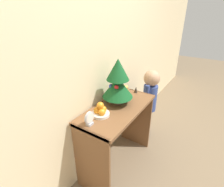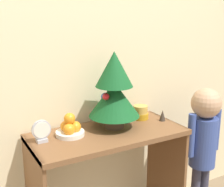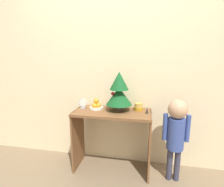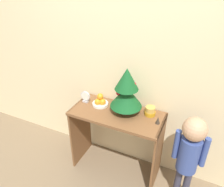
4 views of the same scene
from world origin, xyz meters
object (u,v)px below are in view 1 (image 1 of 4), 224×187
Objects in this scene: mini_tree at (118,82)px; desk_clock at (90,119)px; singing_bowl at (124,90)px; figurine at (136,90)px; fruit_bowl at (101,111)px; child_figure at (150,94)px.

desk_clock is at bearing -179.22° from mini_tree.
singing_bowl reaches higher than figurine.
mini_tree reaches higher than fruit_bowl.
figurine is at bearing -8.18° from mini_tree.
child_figure reaches higher than fruit_bowl.
figurine is (0.80, -0.04, -0.03)m from desk_clock.
mini_tree is 2.83× the size of fruit_bowl.
desk_clock is 0.80m from figurine.
child_figure is at bearing -9.77° from mini_tree.
child_figure is (0.43, -0.17, -0.18)m from singing_bowl.
singing_bowl is at bearing 158.66° from child_figure.
fruit_bowl is 0.63m from figurine.
desk_clock is (-0.46, -0.01, -0.18)m from mini_tree.
mini_tree is at bearing -1.13° from fruit_bowl.
figurine is (0.10, -0.10, -0.01)m from singing_bowl.
fruit_bowl is at bearing 178.87° from mini_tree.
mini_tree reaches higher than desk_clock.
mini_tree is at bearing -167.11° from singing_bowl.
fruit_bowl is at bearing 4.01° from desk_clock.
figurine is (0.34, -0.05, -0.20)m from mini_tree.
child_figure is (0.95, -0.12, -0.19)m from fruit_bowl.
child_figure is (1.12, -0.11, -0.20)m from desk_clock.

